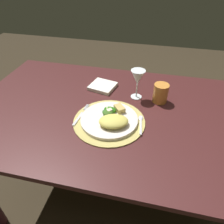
{
  "coord_description": "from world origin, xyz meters",
  "views": [
    {
      "loc": [
        0.18,
        -0.82,
        1.4
      ],
      "look_at": [
        0.0,
        -0.04,
        0.77
      ],
      "focal_mm": 33.85,
      "sensor_mm": 36.0,
      "label": 1
    }
  ],
  "objects": [
    {
      "name": "dining_table",
      "position": [
        0.0,
        0.0,
        0.59
      ],
      "size": [
        1.48,
        0.9,
        0.75
      ],
      "color": "#411C1C",
      "rests_on": "ground"
    },
    {
      "name": "placemat",
      "position": [
        0.0,
        -0.09,
        0.75
      ],
      "size": [
        0.34,
        0.34,
        0.01
      ],
      "primitive_type": "cylinder",
      "color": "tan",
      "rests_on": "dining_table"
    },
    {
      "name": "spoon",
      "position": [
        0.15,
        -0.07,
        0.76
      ],
      "size": [
        0.03,
        0.13,
        0.01
      ],
      "color": "silver",
      "rests_on": "placemat"
    },
    {
      "name": "wine_glass",
      "position": [
        0.1,
        0.15,
        0.87
      ],
      "size": [
        0.08,
        0.08,
        0.16
      ],
      "color": "silver",
      "rests_on": "dining_table"
    },
    {
      "name": "fork",
      "position": [
        -0.14,
        -0.09,
        0.76
      ],
      "size": [
        0.03,
        0.17,
        0.0
      ],
      "color": "silver",
      "rests_on": "placemat"
    },
    {
      "name": "dinner_plate",
      "position": [
        0.0,
        -0.09,
        0.76
      ],
      "size": [
        0.27,
        0.27,
        0.02
      ],
      "primitive_type": "cylinder",
      "color": "silver",
      "rests_on": "placemat"
    },
    {
      "name": "amber_tumbler",
      "position": [
        0.22,
        0.14,
        0.8
      ],
      "size": [
        0.08,
        0.08,
        0.1
      ],
      "primitive_type": "cylinder",
      "color": "orange",
      "rests_on": "dining_table"
    },
    {
      "name": "bread_piece",
      "position": [
        0.04,
        -0.02,
        0.78
      ],
      "size": [
        0.06,
        0.07,
        0.03
      ],
      "primitive_type": "cube",
      "rotation": [
        0.0,
        0.0,
        2.26
      ],
      "color": "tan",
      "rests_on": "dinner_plate"
    },
    {
      "name": "salad_greens",
      "position": [
        -0.01,
        -0.05,
        0.78
      ],
      "size": [
        0.07,
        0.08,
        0.02
      ],
      "color": "#3A6F22",
      "rests_on": "dinner_plate"
    },
    {
      "name": "ground_plane",
      "position": [
        0.0,
        0.0,
        0.0
      ],
      "size": [
        6.0,
        6.0,
        0.0
      ],
      "primitive_type": "plane",
      "color": "#33291B"
    },
    {
      "name": "pasta_serving",
      "position": [
        0.03,
        -0.13,
        0.79
      ],
      "size": [
        0.15,
        0.13,
        0.04
      ],
      "primitive_type": "ellipsoid",
      "rotation": [
        0.0,
        0.0,
        0.26
      ],
      "color": "#D6C759",
      "rests_on": "dinner_plate"
    },
    {
      "name": "napkin",
      "position": [
        -0.11,
        0.2,
        0.76
      ],
      "size": [
        0.16,
        0.16,
        0.02
      ],
      "primitive_type": "cube",
      "rotation": [
        0.0,
        0.0,
        -0.23
      ],
      "color": "white",
      "rests_on": "dining_table"
    }
  ]
}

